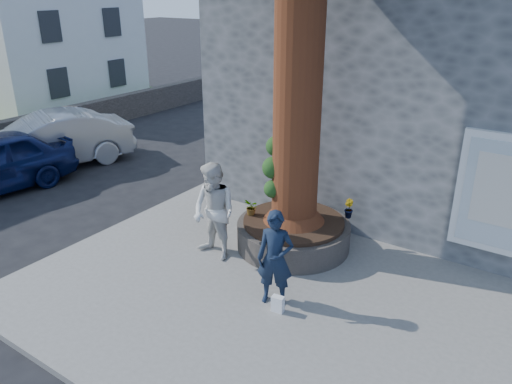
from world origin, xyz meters
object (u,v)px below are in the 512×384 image
Objects in this scene: planter at (293,233)px; car_silver at (48,141)px; woman at (214,212)px; man at (275,258)px.

car_silver is at bearing 177.50° from planter.
car_silver is at bearing 175.85° from woman.
car_silver is (-8.71, 0.38, 0.39)m from planter.
man is 0.86× the size of woman.
planter is at bearing 18.83° from car_silver.
planter is 0.47× the size of car_silver.
man is 1.91m from woman.
woman is (-1.06, -1.22, 0.67)m from planter.
man is 0.34× the size of car_silver.
woman is 0.40× the size of car_silver.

